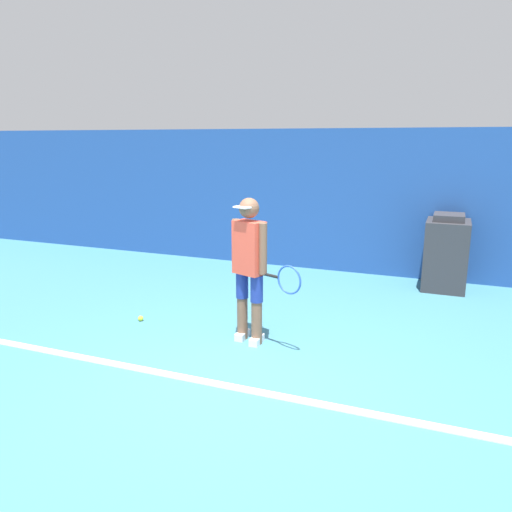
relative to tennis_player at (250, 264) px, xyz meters
name	(u,v)px	position (x,y,z in m)	size (l,w,h in m)	color
ground_plane	(234,386)	(0.26, -1.04, -0.90)	(24.00, 24.00, 0.00)	teal
back_wall	(342,202)	(0.26, 3.46, 0.30)	(24.00, 0.10, 2.41)	#234C99
court_baseline	(232,387)	(0.26, -1.07, -0.90)	(21.60, 0.10, 0.01)	white
tennis_player	(250,264)	(0.00, 0.00, 0.00)	(0.90, 0.41, 1.62)	brown
tennis_ball	(141,318)	(-1.53, 0.08, -0.87)	(0.07, 0.07, 0.07)	#D1E533
covered_chair	(446,253)	(1.97, 2.99, -0.35)	(0.62, 0.73, 1.15)	#333338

